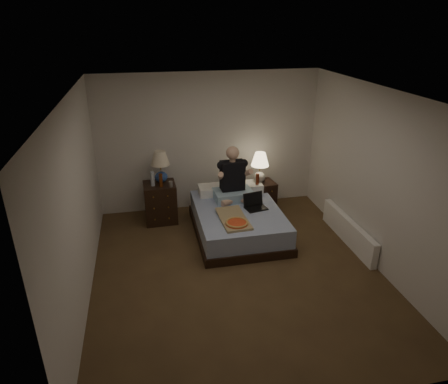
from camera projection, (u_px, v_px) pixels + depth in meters
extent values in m
cube|color=brown|center=(237.00, 271.00, 5.70)|extent=(4.00, 4.50, 0.00)
cube|color=white|center=(240.00, 94.00, 4.69)|extent=(4.00, 4.50, 0.00)
cube|color=silver|center=(209.00, 142.00, 7.21)|extent=(4.00, 0.00, 2.50)
cube|color=silver|center=(304.00, 302.00, 3.18)|extent=(4.00, 0.00, 2.50)
cube|color=silver|center=(78.00, 205.00, 4.83)|extent=(0.00, 4.50, 2.50)
cube|color=silver|center=(377.00, 179.00, 5.57)|extent=(0.00, 4.50, 2.50)
cube|color=#536BA6|center=(238.00, 221.00, 6.62)|extent=(1.35, 1.79, 0.45)
cube|color=black|center=(160.00, 203.00, 6.98)|extent=(0.55, 0.50, 0.70)
cube|color=black|center=(262.00, 197.00, 7.37)|extent=(0.49, 0.45, 0.57)
cylinder|color=silver|center=(153.00, 179.00, 6.72)|extent=(0.07, 0.07, 0.25)
cylinder|color=#ABACA7|center=(171.00, 184.00, 6.71)|extent=(0.07, 0.07, 0.10)
cylinder|color=#5A270C|center=(161.00, 180.00, 6.69)|extent=(0.06, 0.06, 0.23)
cylinder|color=#61200D|center=(257.00, 180.00, 7.06)|extent=(0.06, 0.06, 0.23)
cube|color=white|center=(348.00, 231.00, 6.37)|extent=(0.10, 1.60, 0.40)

